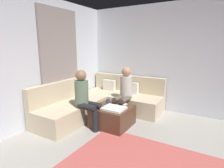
{
  "coord_description": "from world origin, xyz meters",
  "views": [
    {
      "loc": [
        0.35,
        -1.73,
        1.69
      ],
      "look_at": [
        -1.63,
        1.63,
        0.85
      ],
      "focal_mm": 28.98,
      "sensor_mm": 36.0,
      "label": 1
    }
  ],
  "objects_px": {
    "coffee_mug": "(108,101)",
    "ottoman": "(113,116)",
    "game_remote": "(125,105)",
    "sectional_couch": "(102,102)",
    "person_on_couch_side": "(85,97)",
    "person_on_couch_back": "(124,90)"
  },
  "relations": [
    {
      "from": "coffee_mug",
      "to": "sectional_couch",
      "type": "bearing_deg",
      "value": 141.56
    },
    {
      "from": "game_remote",
      "to": "person_on_couch_back",
      "type": "distance_m",
      "value": 0.43
    },
    {
      "from": "coffee_mug",
      "to": "game_remote",
      "type": "relative_size",
      "value": 0.63
    },
    {
      "from": "sectional_couch",
      "to": "game_remote",
      "type": "relative_size",
      "value": 17.0
    },
    {
      "from": "sectional_couch",
      "to": "ottoman",
      "type": "bearing_deg",
      "value": -38.75
    },
    {
      "from": "coffee_mug",
      "to": "ottoman",
      "type": "bearing_deg",
      "value": -39.29
    },
    {
      "from": "sectional_couch",
      "to": "person_on_couch_side",
      "type": "relative_size",
      "value": 2.12
    },
    {
      "from": "game_remote",
      "to": "coffee_mug",
      "type": "bearing_deg",
      "value": -174.29
    },
    {
      "from": "sectional_couch",
      "to": "game_remote",
      "type": "bearing_deg",
      "value": -18.67
    },
    {
      "from": "person_on_couch_back",
      "to": "person_on_couch_side",
      "type": "height_order",
      "value": "same"
    },
    {
      "from": "sectional_couch",
      "to": "coffee_mug",
      "type": "bearing_deg",
      "value": -38.44
    },
    {
      "from": "ottoman",
      "to": "coffee_mug",
      "type": "distance_m",
      "value": 0.38
    },
    {
      "from": "ottoman",
      "to": "person_on_couch_back",
      "type": "relative_size",
      "value": 0.63
    },
    {
      "from": "game_remote",
      "to": "person_on_couch_back",
      "type": "xyz_separation_m",
      "value": [
        -0.18,
        0.32,
        0.23
      ]
    },
    {
      "from": "sectional_couch",
      "to": "coffee_mug",
      "type": "xyz_separation_m",
      "value": [
        0.38,
        -0.3,
        0.19
      ]
    },
    {
      "from": "game_remote",
      "to": "person_on_couch_side",
      "type": "distance_m",
      "value": 0.87
    },
    {
      "from": "person_on_couch_side",
      "to": "person_on_couch_back",
      "type": "bearing_deg",
      "value": 152.31
    },
    {
      "from": "game_remote",
      "to": "person_on_couch_side",
      "type": "bearing_deg",
      "value": -139.38
    },
    {
      "from": "sectional_couch",
      "to": "game_remote",
      "type": "distance_m",
      "value": 0.84
    },
    {
      "from": "coffee_mug",
      "to": "game_remote",
      "type": "height_order",
      "value": "coffee_mug"
    },
    {
      "from": "ottoman",
      "to": "game_remote",
      "type": "xyz_separation_m",
      "value": [
        0.18,
        0.22,
        0.22
      ]
    },
    {
      "from": "game_remote",
      "to": "person_on_couch_back",
      "type": "height_order",
      "value": "person_on_couch_back"
    }
  ]
}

